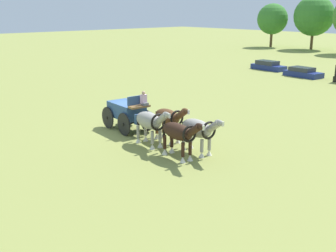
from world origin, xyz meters
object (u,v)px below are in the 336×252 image
(show_wagon, at_px, (128,112))
(parked_vehicle_b, at_px, (303,73))
(draft_horse_rear_near, at_px, (169,118))
(draft_horse_rear_off, at_px, (150,122))
(draft_horse_lead_near, at_px, (198,129))
(draft_horse_lead_off, at_px, (179,133))
(parked_vehicle_a, at_px, (268,66))

(show_wagon, height_order, parked_vehicle_b, show_wagon)
(draft_horse_rear_near, bearing_deg, draft_horse_rear_off, -95.39)
(draft_horse_lead_near, height_order, draft_horse_lead_off, draft_horse_lead_off)
(draft_horse_lead_near, bearing_deg, show_wagon, -178.85)
(draft_horse_lead_near, bearing_deg, parked_vehicle_a, 119.04)
(show_wagon, relative_size, draft_horse_rear_off, 1.81)
(parked_vehicle_a, bearing_deg, draft_horse_lead_near, -60.96)
(draft_horse_lead_off, xyz_separation_m, parked_vehicle_b, (-10.23, 28.82, -0.89))
(draft_horse_rear_near, relative_size, draft_horse_lead_off, 0.95)
(draft_horse_lead_off, height_order, parked_vehicle_b, draft_horse_lead_off)
(draft_horse_rear_near, relative_size, parked_vehicle_a, 0.67)
(show_wagon, distance_m, draft_horse_rear_off, 3.51)
(draft_horse_rear_near, xyz_separation_m, draft_horse_rear_off, (-0.12, -1.29, -0.01))
(draft_horse_lead_near, height_order, parked_vehicle_a, draft_horse_lead_near)
(draft_horse_rear_off, xyz_separation_m, draft_horse_lead_near, (2.70, 1.07, -0.06))
(draft_horse_rear_off, bearing_deg, parked_vehicle_a, 114.05)
(draft_horse_lead_near, bearing_deg, draft_horse_rear_near, 175.07)
(show_wagon, bearing_deg, draft_horse_lead_near, 1.15)
(draft_horse_rear_off, height_order, draft_horse_lead_off, draft_horse_rear_off)
(draft_horse_lead_off, bearing_deg, parked_vehicle_b, 109.55)
(draft_horse_rear_near, height_order, draft_horse_rear_off, draft_horse_rear_near)
(draft_horse_lead_near, relative_size, parked_vehicle_b, 0.73)
(draft_horse_rear_near, bearing_deg, show_wagon, -174.37)
(show_wagon, xyz_separation_m, draft_horse_lead_near, (6.08, 0.12, 0.12))
(draft_horse_rear_near, relative_size, parked_vehicle_b, 0.70)
(draft_horse_rear_off, distance_m, parked_vehicle_a, 33.17)
(draft_horse_rear_near, distance_m, parked_vehicle_a, 32.04)
(parked_vehicle_a, bearing_deg, draft_horse_rear_near, -64.81)
(parked_vehicle_a, height_order, parked_vehicle_b, parked_vehicle_a)
(parked_vehicle_a, relative_size, parked_vehicle_b, 1.05)
(draft_horse_rear_near, distance_m, parked_vehicle_b, 28.39)
(show_wagon, distance_m, draft_horse_lead_off, 6.10)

